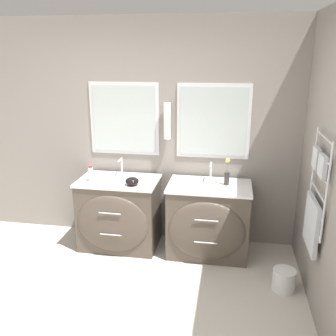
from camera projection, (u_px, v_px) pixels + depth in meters
name	position (u px, v px, depth m)	size (l,w,h in m)	color
wall_back	(151.00, 132.00, 4.39)	(5.05, 0.16, 2.60)	gray
wall_right	(329.00, 168.00, 3.09)	(0.13, 3.89, 2.60)	gray
vanity_left	(119.00, 214.00, 4.34)	(0.91, 0.64, 0.82)	#4C4238
vanity_right	(208.00, 220.00, 4.17)	(0.91, 0.64, 0.82)	#4C4238
faucet_left	(121.00, 167.00, 4.35)	(0.17, 0.13, 0.22)	silver
faucet_right	(211.00, 172.00, 4.18)	(0.17, 0.13, 0.22)	silver
toiletry_bottle	(91.00, 174.00, 4.18)	(0.06, 0.06, 0.18)	silver
amenity_bowl	(132.00, 181.00, 4.07)	(0.15, 0.15, 0.09)	black
flower_vase	(227.00, 175.00, 4.06)	(0.06, 0.06, 0.30)	#332D2D
waste_bin	(284.00, 279.00, 3.61)	(0.22, 0.22, 0.21)	silver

